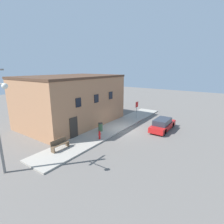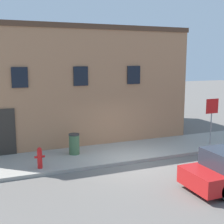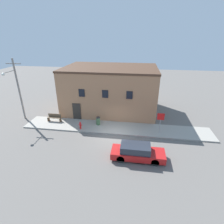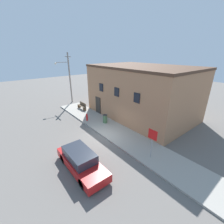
% 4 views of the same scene
% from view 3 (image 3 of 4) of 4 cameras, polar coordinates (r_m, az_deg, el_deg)
% --- Properties ---
extents(ground_plane, '(80.00, 80.00, 0.00)m').
position_cam_3_polar(ground_plane, '(18.66, 0.65, -7.50)').
color(ground_plane, '#66605B').
extents(sidewalk, '(20.91, 2.91, 0.14)m').
position_cam_3_polar(sidewalk, '(19.87, 1.23, -5.17)').
color(sidewalk, '#9E998E').
rests_on(sidewalk, ground).
extents(brick_building, '(11.96, 7.92, 5.97)m').
position_cam_3_polar(brick_building, '(23.85, -0.50, 7.47)').
color(brick_building, '#A87551').
rests_on(brick_building, ground).
extents(fire_hydrant, '(0.40, 0.19, 0.84)m').
position_cam_3_polar(fire_hydrant, '(19.67, -10.29, -4.30)').
color(fire_hydrant, red).
rests_on(fire_hydrant, sidewalk).
extents(stop_sign, '(0.73, 0.06, 2.27)m').
position_cam_3_polar(stop_sign, '(18.71, 15.57, -2.30)').
color(stop_sign, gray).
rests_on(stop_sign, sidewalk).
extents(bench, '(1.61, 0.44, 0.91)m').
position_cam_3_polar(bench, '(22.15, -18.27, -1.75)').
color(bench, brown).
rests_on(bench, sidewalk).
extents(trash_bin, '(0.48, 0.48, 0.93)m').
position_cam_3_polar(trash_bin, '(20.28, -4.54, -2.91)').
color(trash_bin, '#426642').
rests_on(trash_bin, sidewalk).
extents(utility_pole, '(1.80, 2.15, 7.37)m').
position_cam_3_polar(utility_pole, '(23.45, -28.53, 7.13)').
color(utility_pole, gray).
rests_on(utility_pole, ground).
extents(parked_car, '(4.50, 1.62, 1.35)m').
position_cam_3_polar(parked_car, '(15.27, 8.18, -12.83)').
color(parked_car, black).
rests_on(parked_car, ground).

